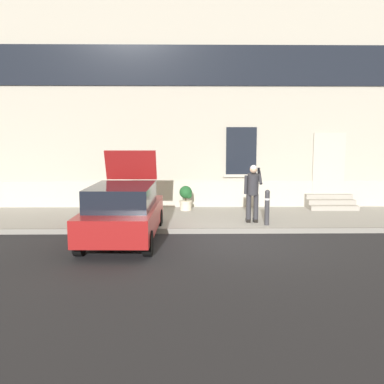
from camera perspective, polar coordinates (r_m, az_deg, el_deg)
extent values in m
plane|color=#232326|center=(11.39, 4.44, -6.57)|extent=(80.00, 80.00, 0.00)
cube|color=#99968E|center=(14.09, 3.39, -3.47)|extent=(24.00, 3.60, 0.15)
cube|color=gray|center=(12.28, 4.04, -5.15)|extent=(24.00, 0.12, 0.15)
cube|color=#B2AD9E|center=(16.35, 2.83, 11.01)|extent=(24.00, 1.40, 7.50)
cube|color=#BCB7A8|center=(15.76, 2.92, -0.53)|extent=(24.00, 0.08, 1.10)
cube|color=brown|center=(16.45, 17.66, 3.42)|extent=(1.00, 0.08, 2.10)
cube|color=#BCB7A8|center=(16.43, 17.69, 3.59)|extent=(1.16, 0.06, 2.24)
cube|color=black|center=(15.70, 6.55, 5.45)|extent=(1.10, 0.06, 1.70)
cube|color=#BCB7A8|center=(15.73, 6.51, 2.17)|extent=(1.30, 0.12, 0.10)
cube|color=black|center=(15.78, 3.04, 16.43)|extent=(16.80, 0.06, 1.40)
cube|color=#9E998E|center=(15.89, 18.32, -2.01)|extent=(1.70, 0.32, 0.16)
cube|color=#9E998E|center=(16.18, 17.97, -1.54)|extent=(1.70, 0.32, 0.32)
cube|color=#9E998E|center=(16.47, 17.62, -1.09)|extent=(1.70, 0.32, 0.48)
cube|color=maroon|center=(11.41, -9.08, -3.42)|extent=(1.86, 4.05, 0.64)
cube|color=black|center=(11.17, -9.27, -0.54)|extent=(1.60, 2.44, 0.56)
cube|color=black|center=(13.41, -7.62, -2.69)|extent=(1.66, 0.14, 0.20)
cube|color=yellow|center=(13.38, -7.63, -1.93)|extent=(0.52, 0.03, 0.12)
cube|color=#B21414|center=(13.46, -10.84, -0.82)|extent=(0.16, 0.04, 0.18)
cube|color=#B21414|center=(13.24, -4.42, -0.84)|extent=(0.16, 0.04, 0.18)
cube|color=maroon|center=(12.67, -8.12, 3.55)|extent=(1.50, 0.40, 0.87)
cylinder|color=black|center=(10.32, -14.74, -6.59)|extent=(0.22, 0.61, 0.60)
cylinder|color=black|center=(10.02, -5.87, -6.80)|extent=(0.22, 0.61, 0.60)
cylinder|color=black|center=(12.97, -11.48, -3.58)|extent=(0.22, 0.61, 0.60)
cylinder|color=black|center=(12.73, -4.45, -3.65)|extent=(0.22, 0.61, 0.60)
cylinder|color=#333338|center=(12.75, 9.93, -2.24)|extent=(0.14, 0.14, 0.95)
sphere|color=#333338|center=(12.68, 9.98, -0.04)|extent=(0.15, 0.15, 0.15)
cylinder|color=silver|center=(12.71, 9.96, -0.93)|extent=(0.15, 0.15, 0.06)
cylinder|color=#333338|center=(12.69, -10.10, -2.30)|extent=(0.14, 0.14, 0.95)
sphere|color=#333338|center=(12.62, -10.16, -0.08)|extent=(0.15, 0.15, 0.15)
cylinder|color=silver|center=(12.64, -10.13, -0.98)|extent=(0.15, 0.15, 0.06)
cylinder|color=#2D2D33|center=(13.06, 7.52, -2.07)|extent=(0.15, 0.15, 0.82)
cube|color=black|center=(13.20, 7.45, -3.74)|extent=(0.12, 0.28, 0.10)
cylinder|color=#2D2D33|center=(13.10, 8.47, -2.06)|extent=(0.15, 0.15, 0.82)
cube|color=black|center=(13.23, 8.40, -3.73)|extent=(0.12, 0.28, 0.10)
cylinder|color=#2D2D33|center=(12.94, 8.09, 1.03)|extent=(0.34, 0.42, 0.66)
sphere|color=tan|center=(12.83, 8.17, 2.98)|extent=(0.22, 0.22, 0.22)
sphere|color=silver|center=(12.83, 8.17, 3.11)|extent=(0.21, 0.21, 0.21)
cylinder|color=#2D2D33|center=(12.87, 7.14, 0.96)|extent=(0.09, 0.17, 0.57)
cylinder|color=#2D2D33|center=(12.91, 9.00, 1.93)|extent=(0.09, 0.43, 0.41)
cube|color=black|center=(12.84, 8.84, 2.87)|extent=(0.07, 0.02, 0.15)
cylinder|color=#2D2D30|center=(15.45, -10.69, -1.68)|extent=(0.40, 0.40, 0.34)
cylinder|color=#2D2D30|center=(15.43, -10.70, -1.17)|extent=(0.44, 0.44, 0.05)
cylinder|color=#47331E|center=(15.41, -10.71, -0.62)|extent=(0.04, 0.04, 0.24)
sphere|color=#1E5628|center=(15.38, -10.73, 0.05)|extent=(0.44, 0.44, 0.44)
sphere|color=#1E5628|center=(15.33, -10.38, -0.35)|extent=(0.24, 0.24, 0.24)
cylinder|color=beige|center=(15.07, -0.84, -1.79)|extent=(0.40, 0.40, 0.34)
cylinder|color=beige|center=(15.05, -0.84, -1.26)|extent=(0.44, 0.44, 0.05)
cylinder|color=#47331E|center=(15.02, -0.84, -0.69)|extent=(0.04, 0.04, 0.24)
sphere|color=#1E5628|center=(15.00, -0.84, -0.01)|extent=(0.44, 0.44, 0.44)
sphere|color=#1E5628|center=(14.96, -0.46, -0.42)|extent=(0.24, 0.24, 0.24)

